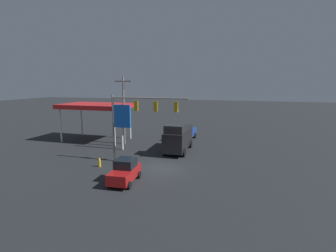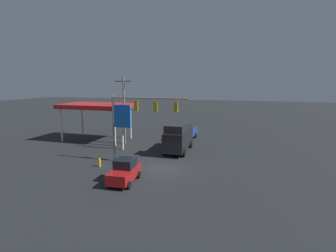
# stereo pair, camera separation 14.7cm
# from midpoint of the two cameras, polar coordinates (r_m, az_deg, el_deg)

# --- Properties ---
(ground_plane) EXTENTS (200.00, 200.00, 0.00)m
(ground_plane) POSITION_cam_midpoint_polar(r_m,az_deg,el_deg) (26.23, -1.14, -9.12)
(ground_plane) COLOR black
(traffic_signal_assembly) EXTENTS (8.15, 0.43, 7.12)m
(traffic_signal_assembly) POSITION_cam_midpoint_polar(r_m,az_deg,el_deg) (26.77, -6.04, 2.91)
(traffic_signal_assembly) COLOR slate
(traffic_signal_assembly) RESTS_ON ground
(utility_pole) EXTENTS (2.40, 0.26, 9.10)m
(utility_pole) POSITION_cam_midpoint_polar(r_m,az_deg,el_deg) (35.90, -9.41, 3.72)
(utility_pole) COLOR slate
(utility_pole) RESTS_ON ground
(gas_station_canopy) EXTENTS (9.62, 6.15, 5.31)m
(gas_station_canopy) POSITION_cam_midpoint_polar(r_m,az_deg,el_deg) (39.09, -15.26, 4.14)
(gas_station_canopy) COLOR red
(gas_station_canopy) RESTS_ON ground
(price_sign) EXTENTS (2.33, 0.27, 5.65)m
(price_sign) POSITION_cam_midpoint_polar(r_m,az_deg,el_deg) (32.89, -9.85, 1.73)
(price_sign) COLOR silver
(price_sign) RESTS_ON ground
(hatchback_crossing) EXTENTS (2.19, 3.92, 1.97)m
(hatchback_crossing) POSITION_cam_midpoint_polar(r_m,az_deg,el_deg) (22.73, -9.28, -9.70)
(hatchback_crossing) COLOR maroon
(hatchback_crossing) RESTS_ON ground
(delivery_truck) EXTENTS (2.74, 6.88, 3.58)m
(delivery_truck) POSITION_cam_midpoint_polar(r_m,az_deg,el_deg) (31.79, 2.39, -2.63)
(delivery_truck) COLOR black
(delivery_truck) RESTS_ON ground
(pickup_parked) EXTENTS (2.58, 5.34, 2.40)m
(pickup_parked) POSITION_cam_midpoint_polar(r_m,az_deg,el_deg) (38.34, 3.93, -1.42)
(pickup_parked) COLOR navy
(pickup_parked) RESTS_ON ground
(fire_hydrant) EXTENTS (0.24, 0.24, 0.88)m
(fire_hydrant) POSITION_cam_midpoint_polar(r_m,az_deg,el_deg) (27.35, -14.53, -7.68)
(fire_hydrant) COLOR gold
(fire_hydrant) RESTS_ON ground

